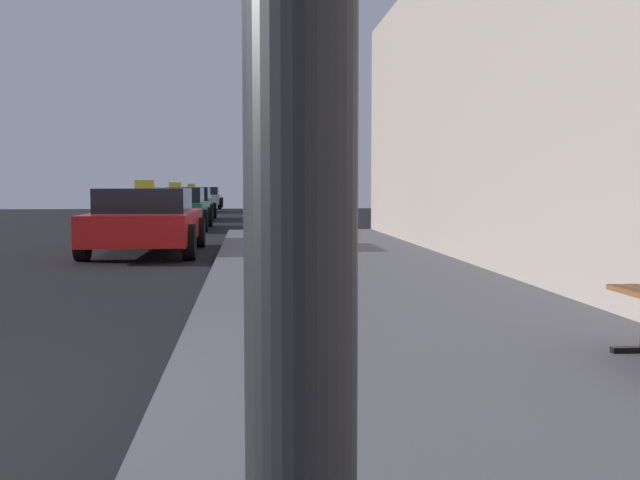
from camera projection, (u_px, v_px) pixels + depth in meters
sidewalk at (513, 408)px, 4.15m from camera, size 4.00×32.00×0.15m
car_red at (146, 220)px, 14.38m from camera, size 2.07×4.40×1.43m
car_green at (176, 208)px, 22.54m from camera, size 2.06×4.26×1.43m
car_black at (189, 203)px, 28.90m from camera, size 1.98×4.24×1.27m
car_yellow at (192, 199)px, 37.60m from camera, size 2.07×4.03×1.43m
car_silver at (205, 198)px, 43.86m from camera, size 1.98×4.20×1.27m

